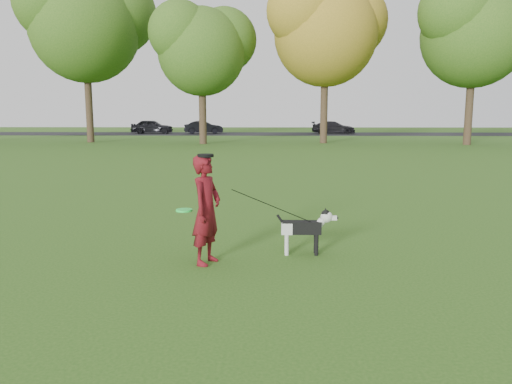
{
  "coord_description": "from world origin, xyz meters",
  "views": [
    {
      "loc": [
        0.33,
        -7.32,
        2.12
      ],
      "look_at": [
        0.14,
        -0.1,
        0.95
      ],
      "focal_mm": 35.0,
      "sensor_mm": 36.0,
      "label": 1
    }
  ],
  "objects_px": {
    "car_mid": "(203,127)",
    "car_right": "(333,128)",
    "dog": "(306,226)",
    "man": "(206,210)",
    "car_left": "(152,127)"
  },
  "relations": [
    {
      "from": "man",
      "to": "dog",
      "type": "relative_size",
      "value": 1.66
    },
    {
      "from": "car_mid",
      "to": "dog",
      "type": "bearing_deg",
      "value": -179.74
    },
    {
      "from": "car_right",
      "to": "dog",
      "type": "bearing_deg",
      "value": 178.88
    },
    {
      "from": "car_left",
      "to": "dog",
      "type": "bearing_deg",
      "value": -166.75
    },
    {
      "from": "dog",
      "to": "car_mid",
      "type": "relative_size",
      "value": 0.25
    },
    {
      "from": "dog",
      "to": "car_left",
      "type": "xyz_separation_m",
      "value": [
        -11.64,
        40.06,
        0.26
      ]
    },
    {
      "from": "car_left",
      "to": "car_mid",
      "type": "bearing_deg",
      "value": -92.95
    },
    {
      "from": "man",
      "to": "car_mid",
      "type": "relative_size",
      "value": 0.42
    },
    {
      "from": "dog",
      "to": "car_right",
      "type": "bearing_deg",
      "value": 82.2
    },
    {
      "from": "man",
      "to": "dog",
      "type": "distance_m",
      "value": 1.55
    },
    {
      "from": "dog",
      "to": "car_mid",
      "type": "height_order",
      "value": "car_mid"
    },
    {
      "from": "car_mid",
      "to": "car_right",
      "type": "distance_m",
      "value": 12.24
    },
    {
      "from": "dog",
      "to": "car_right",
      "type": "xyz_separation_m",
      "value": [
        5.49,
        40.06,
        0.18
      ]
    },
    {
      "from": "car_mid",
      "to": "car_right",
      "type": "relative_size",
      "value": 0.9
    },
    {
      "from": "car_mid",
      "to": "car_right",
      "type": "bearing_deg",
      "value": -99.31
    }
  ]
}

